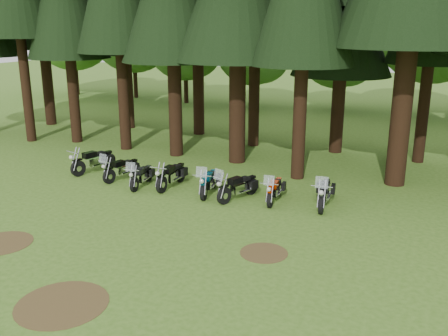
% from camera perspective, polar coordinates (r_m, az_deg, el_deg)
% --- Properties ---
extents(ground, '(120.00, 120.00, 0.00)m').
position_cam_1_polar(ground, '(16.16, -11.42, -7.45)').
color(ground, '#3E6B1C').
rests_on(ground, ground).
extents(decid_0, '(8.00, 7.78, 10.00)m').
position_cam_1_polar(decid_0, '(48.37, -16.77, 14.94)').
color(decid_0, black).
rests_on(decid_0, ground).
extents(decid_1, '(7.91, 7.69, 9.88)m').
position_cam_1_polar(decid_1, '(45.15, -10.14, 15.23)').
color(decid_1, black).
rests_on(decid_1, ground).
extents(decid_2, '(6.72, 6.53, 8.40)m').
position_cam_1_polar(decid_2, '(41.52, -4.22, 14.15)').
color(decid_2, black).
rests_on(decid_2, ground).
extents(decid_3, '(6.12, 5.95, 7.65)m').
position_cam_1_polar(decid_3, '(39.57, 3.62, 13.42)').
color(decid_3, black).
rests_on(decid_3, ground).
extents(decid_4, '(5.93, 5.76, 7.41)m').
position_cam_1_polar(decid_4, '(39.09, 13.17, 12.80)').
color(decid_4, black).
rests_on(decid_4, ground).
extents(decid_5, '(8.45, 8.21, 10.56)m').
position_cam_1_polar(decid_5, '(37.78, 23.56, 14.65)').
color(decid_5, black).
rests_on(decid_5, ground).
extents(dirt_patch_0, '(1.80, 1.80, 0.01)m').
position_cam_1_polar(dirt_patch_0, '(16.67, -24.02, -7.84)').
color(dirt_patch_0, '#4C3D1E').
rests_on(dirt_patch_0, ground).
extents(dirt_patch_1, '(1.40, 1.40, 0.01)m').
position_cam_1_polar(dirt_patch_1, '(14.69, 4.58, -9.63)').
color(dirt_patch_1, '#4C3D1E').
rests_on(dirt_patch_1, ground).
extents(dirt_patch_2, '(2.20, 2.20, 0.01)m').
position_cam_1_polar(dirt_patch_2, '(12.82, -18.01, -14.57)').
color(dirt_patch_2, '#4C3D1E').
rests_on(dirt_patch_2, ground).
extents(motorcycle_0, '(0.77, 2.30, 0.96)m').
position_cam_1_polar(motorcycle_0, '(22.95, -14.67, 0.73)').
color(motorcycle_0, black).
rests_on(motorcycle_0, ground).
extents(motorcycle_1, '(0.67, 2.11, 1.33)m').
position_cam_1_polar(motorcycle_1, '(21.59, -11.63, -0.15)').
color(motorcycle_1, black).
rests_on(motorcycle_1, ground).
extents(motorcycle_2, '(0.55, 2.04, 1.28)m').
position_cam_1_polar(motorcycle_2, '(20.50, -9.42, -0.96)').
color(motorcycle_2, black).
rests_on(motorcycle_2, ground).
extents(motorcycle_3, '(0.31, 2.26, 0.92)m').
position_cam_1_polar(motorcycle_3, '(20.27, -6.03, -0.90)').
color(motorcycle_3, black).
rests_on(motorcycle_3, ground).
extents(motorcycle_4, '(0.69, 2.21, 1.39)m').
position_cam_1_polar(motorcycle_4, '(19.34, -1.78, -1.67)').
color(motorcycle_4, black).
rests_on(motorcycle_4, ground).
extents(motorcycle_5, '(1.03, 2.16, 1.39)m').
position_cam_1_polar(motorcycle_5, '(18.77, 1.60, -2.23)').
color(motorcycle_5, black).
rests_on(motorcycle_5, ground).
extents(motorcycle_6, '(0.47, 2.05, 1.29)m').
position_cam_1_polar(motorcycle_6, '(18.64, 5.78, -2.55)').
color(motorcycle_6, black).
rests_on(motorcycle_6, ground).
extents(motorcycle_7, '(0.55, 2.30, 1.45)m').
position_cam_1_polar(motorcycle_7, '(18.38, 11.36, -2.89)').
color(motorcycle_7, black).
rests_on(motorcycle_7, ground).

